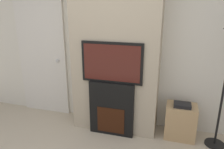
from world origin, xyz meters
TOP-DOWN VIEW (x-y plane):
  - wall_back at (0.00, 2.03)m, footprint 6.00×0.06m
  - chimney_breast at (0.00, 1.79)m, footprint 1.29×0.42m
  - fireplace at (0.00, 1.58)m, footprint 0.67×0.15m
  - television at (0.00, 1.58)m, footprint 0.89×0.07m
  - media_stand at (1.01, 1.76)m, footprint 0.44×0.33m
  - entry_door at (-1.39, 1.97)m, footprint 0.91×0.09m

SIDE VIEW (x-z plane):
  - media_stand at x=1.01m, z-range -0.02..0.55m
  - fireplace at x=0.00m, z-range 0.00..0.84m
  - entry_door at x=-1.39m, z-range 0.00..2.07m
  - television at x=0.00m, z-range 0.84..1.43m
  - wall_back at x=0.00m, z-range 0.00..2.70m
  - chimney_breast at x=0.00m, z-range 0.00..2.70m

